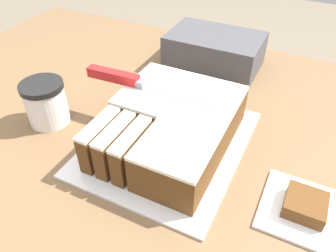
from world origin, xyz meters
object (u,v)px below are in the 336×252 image
(cake_board, at_px, (168,143))
(storage_box, at_px, (214,51))
(cake, at_px, (171,125))
(coffee_cup, at_px, (46,103))
(knife, at_px, (124,79))
(brownie, at_px, (305,205))

(cake_board, distance_m, storage_box, 0.36)
(cake_board, relative_size, storage_box, 1.42)
(cake, xyz_separation_m, coffee_cup, (-0.28, -0.05, 0.00))
(cake, xyz_separation_m, storage_box, (-0.04, 0.35, -0.00))
(knife, distance_m, coffee_cup, 0.18)
(cake, relative_size, coffee_cup, 3.03)
(cake_board, distance_m, cake, 0.05)
(cake_board, distance_m, brownie, 0.29)
(knife, bearing_deg, coffee_cup, -151.06)
(knife, xyz_separation_m, storage_box, (0.10, 0.32, -0.05))
(cake, height_order, storage_box, storage_box)
(cake, bearing_deg, coffee_cup, -169.07)
(cake, relative_size, knife, 1.05)
(cake_board, relative_size, brownie, 5.45)
(coffee_cup, relative_size, brownie, 1.49)
(brownie, relative_size, storage_box, 0.26)
(cake, xyz_separation_m, knife, (-0.13, 0.04, 0.05))
(coffee_cup, distance_m, brownie, 0.56)
(cake, bearing_deg, knife, 163.76)
(cake_board, height_order, storage_box, storage_box)
(cake_board, height_order, cake, cake)
(coffee_cup, bearing_deg, cake_board, 9.90)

